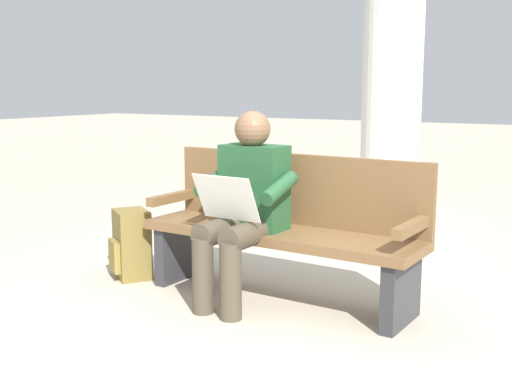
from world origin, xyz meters
TOP-DOWN VIEW (x-y plane):
  - ground_plane at (0.00, 0.00)m, footprint 40.00×40.00m
  - bench_near at (-0.00, -0.07)m, footprint 1.82×0.55m
  - person_seated at (0.16, 0.16)m, footprint 0.58×0.58m
  - backpack at (1.11, 0.11)m, footprint 0.35×0.35m
  - support_pillar at (0.45, -3.30)m, footprint 0.63×0.63m

SIDE VIEW (x-z plane):
  - ground_plane at x=0.00m, z-range 0.00..0.00m
  - backpack at x=1.11m, z-range 0.00..0.47m
  - bench_near at x=0.00m, z-range 0.01..0.91m
  - person_seated at x=0.16m, z-range 0.04..1.22m
  - support_pillar at x=0.45m, z-range 0.00..3.83m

